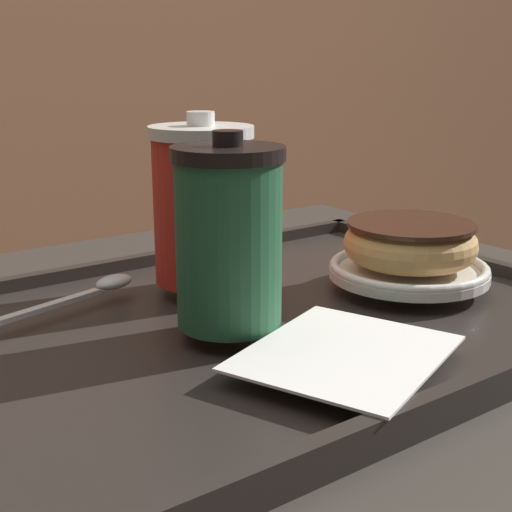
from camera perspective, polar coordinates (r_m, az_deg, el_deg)
The scene contains 7 objects.
serving_tray at distance 0.57m, azimuth -0.00°, elevation -5.49°, with size 0.53×0.39×0.02m.
napkin_paper at distance 0.48m, azimuth 7.19°, elevation -7.70°, with size 0.17×0.16×0.00m.
coffee_cup_front at distance 0.51m, azimuth -2.19°, elevation 1.59°, with size 0.08×0.08×0.14m.
coffee_cup_rear at distance 0.61m, azimuth -4.31°, elevation 4.19°, with size 0.09×0.09×0.15m.
plate_with_chocolate_donut at distance 0.65m, azimuth 12.10°, elevation -1.09°, with size 0.14×0.14×0.01m.
donut_chocolate_glazed at distance 0.64m, azimuth 12.23°, elevation 1.09°, with size 0.12×0.12×0.04m.
spoon at distance 0.60m, azimuth -12.95°, elevation -2.64°, with size 0.15×0.05×0.01m.
Camera 1 is at (-0.28, -0.44, 0.94)m, focal length 50.00 mm.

